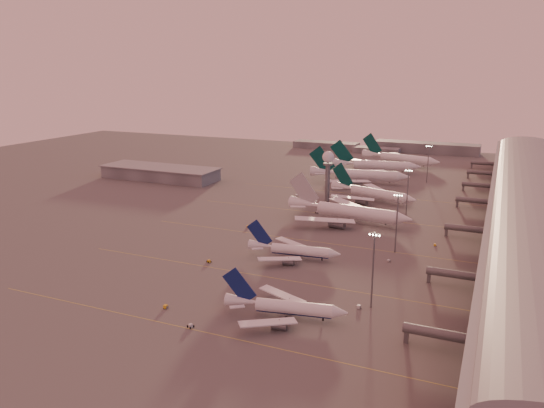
% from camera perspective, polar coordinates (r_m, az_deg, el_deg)
% --- Properties ---
extents(ground, '(700.00, 700.00, 0.00)m').
position_cam_1_polar(ground, '(193.22, -6.55, -8.04)').
color(ground, '#585656').
rests_on(ground, ground).
extents(taxiway_markings, '(180.00, 185.25, 0.02)m').
position_cam_1_polar(taxiway_markings, '(230.55, 7.00, -4.26)').
color(taxiway_markings, gold).
rests_on(taxiway_markings, ground).
extents(terminal, '(57.00, 362.00, 23.04)m').
position_cam_1_polar(terminal, '(271.93, 26.42, -0.49)').
color(terminal, black).
rests_on(terminal, ground).
extents(hangar, '(82.00, 27.00, 8.50)m').
position_cam_1_polar(hangar, '(368.19, -11.94, 3.32)').
color(hangar, slate).
rests_on(hangar, ground).
extents(radar_tower, '(6.40, 6.40, 31.10)m').
position_cam_1_polar(radar_tower, '(291.75, 6.04, 3.99)').
color(radar_tower, slate).
rests_on(radar_tower, ground).
extents(mast_a, '(3.60, 0.56, 25.00)m').
position_cam_1_polar(mast_a, '(168.33, 10.81, -6.65)').
color(mast_a, slate).
rests_on(mast_a, ground).
extents(mast_b, '(3.60, 0.56, 25.00)m').
position_cam_1_polar(mast_b, '(220.20, 13.27, -1.71)').
color(mast_b, slate).
rests_on(mast_b, ground).
extents(mast_c, '(3.60, 0.56, 25.00)m').
position_cam_1_polar(mast_c, '(273.62, 14.37, 1.37)').
color(mast_c, slate).
rests_on(mast_c, ground).
extents(mast_d, '(3.60, 0.56, 25.00)m').
position_cam_1_polar(mast_d, '(361.42, 16.43, 4.35)').
color(mast_d, slate).
rests_on(mast_d, ground).
extents(distant_horizon, '(165.00, 37.50, 9.00)m').
position_cam_1_polar(distant_horizon, '(491.99, 13.02, 5.97)').
color(distant_horizon, slate).
rests_on(distant_horizon, ground).
extents(narrowbody_near, '(38.29, 30.31, 15.07)m').
position_cam_1_polar(narrowbody_near, '(162.88, 1.44, -11.22)').
color(narrowbody_near, white).
rests_on(narrowbody_near, ground).
extents(narrowbody_mid, '(38.28, 30.41, 14.97)m').
position_cam_1_polar(narrowbody_mid, '(210.64, 2.36, -5.13)').
color(narrowbody_mid, white).
rests_on(narrowbody_mid, ground).
extents(widebody_white, '(64.08, 51.10, 22.56)m').
position_cam_1_polar(widebody_white, '(262.15, 8.22, -1.10)').
color(widebody_white, white).
rests_on(widebody_white, ground).
extents(greentail_a, '(52.57, 41.81, 19.72)m').
position_cam_1_polar(greentail_a, '(305.38, 10.78, 0.94)').
color(greentail_a, white).
rests_on(greentail_a, ground).
extents(greentail_b, '(65.18, 52.26, 23.80)m').
position_cam_1_polar(greentail_b, '(350.90, 9.38, 2.87)').
color(greentail_b, white).
rests_on(greentail_b, ground).
extents(greentail_c, '(63.78, 51.07, 23.35)m').
position_cam_1_polar(greentail_c, '(387.99, 11.07, 3.89)').
color(greentail_c, white).
rests_on(greentail_c, ground).
extents(greentail_d, '(63.11, 50.33, 23.38)m').
position_cam_1_polar(greentail_d, '(422.23, 13.61, 4.60)').
color(greentail_d, white).
rests_on(greentail_d, ground).
extents(gsv_truck_a, '(5.89, 2.38, 2.35)m').
position_cam_1_polar(gsv_truck_a, '(172.72, -11.26, -10.63)').
color(gsv_truck_a, yellow).
rests_on(gsv_truck_a, ground).
extents(gsv_tug_near, '(3.30, 4.10, 1.02)m').
position_cam_1_polar(gsv_tug_near, '(160.42, -8.75, -12.84)').
color(gsv_tug_near, silver).
rests_on(gsv_tug_near, ground).
extents(gsv_catering_a, '(5.65, 3.26, 4.37)m').
position_cam_1_polar(gsv_catering_a, '(171.43, 9.42, -10.38)').
color(gsv_catering_a, silver).
rests_on(gsv_catering_a, ground).
extents(gsv_tug_mid, '(3.96, 3.64, 0.97)m').
position_cam_1_polar(gsv_tug_mid, '(208.74, -6.80, -6.15)').
color(gsv_tug_mid, yellow).
rests_on(gsv_tug_mid, ground).
extents(gsv_truck_b, '(5.16, 3.60, 1.97)m').
position_cam_1_polar(gsv_truck_b, '(212.48, 12.53, -5.88)').
color(gsv_truck_b, silver).
rests_on(gsv_truck_b, ground).
extents(gsv_truck_c, '(4.67, 5.41, 2.14)m').
position_cam_1_polar(gsv_truck_c, '(251.44, -2.53, -2.31)').
color(gsv_truck_c, yellow).
rests_on(gsv_truck_c, ground).
extents(gsv_catering_b, '(4.64, 2.71, 3.57)m').
position_cam_1_polar(gsv_catering_b, '(236.09, 17.19, -3.92)').
color(gsv_catering_b, yellow).
rests_on(gsv_catering_b, ground).
extents(gsv_tug_far, '(4.10, 4.48, 1.10)m').
position_cam_1_polar(gsv_tug_far, '(276.41, 4.90, -0.91)').
color(gsv_tug_far, silver).
rests_on(gsv_tug_far, ground).
extents(gsv_truck_d, '(2.72, 6.14, 2.40)m').
position_cam_1_polar(gsv_truck_d, '(312.49, 2.66, 1.07)').
color(gsv_truck_d, silver).
rests_on(gsv_truck_d, ground).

